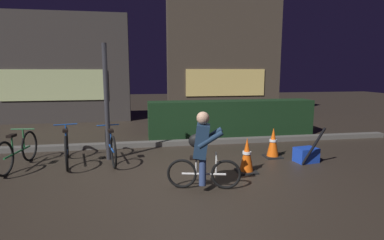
# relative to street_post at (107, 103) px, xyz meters

# --- Properties ---
(ground_plane) EXTENTS (40.00, 40.00, 0.00)m
(ground_plane) POSITION_rel_street_post_xyz_m (1.50, -1.20, -1.21)
(ground_plane) COLOR #2D261E
(sidewalk_curb) EXTENTS (12.00, 0.24, 0.12)m
(sidewalk_curb) POSITION_rel_street_post_xyz_m (1.50, 1.00, -1.15)
(sidewalk_curb) COLOR #56544F
(sidewalk_curb) RESTS_ON ground
(hedge_row) EXTENTS (4.80, 0.70, 1.03)m
(hedge_row) POSITION_rel_street_post_xyz_m (3.30, 1.90, -0.70)
(hedge_row) COLOR black
(hedge_row) RESTS_ON ground
(storefront_left) EXTENTS (5.23, 0.54, 3.94)m
(storefront_left) POSITION_rel_street_post_xyz_m (-2.28, 5.30, 0.75)
(storefront_left) COLOR #383330
(storefront_left) RESTS_ON ground
(storefront_right) EXTENTS (4.79, 0.54, 4.81)m
(storefront_right) POSITION_rel_street_post_xyz_m (4.23, 6.00, 1.18)
(storefront_right) COLOR #42382D
(storefront_right) RESTS_ON ground
(street_post) EXTENTS (0.10, 0.10, 2.43)m
(street_post) POSITION_rel_street_post_xyz_m (0.00, 0.00, 0.00)
(street_post) COLOR #2D2D33
(street_post) RESTS_ON ground
(parked_bike_leftmost) EXTENTS (0.46, 1.58, 0.73)m
(parked_bike_leftmost) POSITION_rel_street_post_xyz_m (-1.67, -0.30, -0.88)
(parked_bike_leftmost) COLOR black
(parked_bike_leftmost) RESTS_ON ground
(parked_bike_left_mid) EXTENTS (0.48, 1.66, 0.78)m
(parked_bike_left_mid) POSITION_rel_street_post_xyz_m (-0.80, -0.17, -0.86)
(parked_bike_left_mid) COLOR black
(parked_bike_left_mid) RESTS_ON ground
(parked_bike_center_left) EXTENTS (0.47, 1.58, 0.74)m
(parked_bike_center_left) POSITION_rel_street_post_xyz_m (0.05, -0.17, -0.88)
(parked_bike_center_left) COLOR black
(parked_bike_center_left) RESTS_ON ground
(traffic_cone_near) EXTENTS (0.36, 0.36, 0.65)m
(traffic_cone_near) POSITION_rel_street_post_xyz_m (2.61, -1.30, -0.90)
(traffic_cone_near) COLOR black
(traffic_cone_near) RESTS_ON ground
(traffic_cone_far) EXTENTS (0.36, 0.36, 0.66)m
(traffic_cone_far) POSITION_rel_street_post_xyz_m (3.52, -0.45, -0.90)
(traffic_cone_far) COLOR black
(traffic_cone_far) RESTS_ON ground
(blue_crate) EXTENTS (0.48, 0.38, 0.30)m
(blue_crate) POSITION_rel_street_post_xyz_m (4.05, -0.90, -1.06)
(blue_crate) COLOR #193DB7
(blue_crate) RESTS_ON ground
(cyclist) EXTENTS (1.17, 0.60, 1.25)m
(cyclist) POSITION_rel_street_post_xyz_m (1.63, -1.92, -0.59)
(cyclist) COLOR black
(cyclist) RESTS_ON ground
(closed_umbrella) EXTENTS (0.42, 0.19, 0.78)m
(closed_umbrella) POSITION_rel_street_post_xyz_m (4.05, -1.15, -0.82)
(closed_umbrella) COLOR black
(closed_umbrella) RESTS_ON ground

